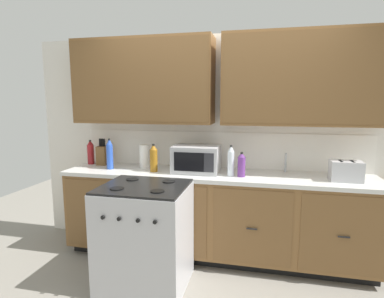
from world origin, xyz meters
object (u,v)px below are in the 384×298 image
(stove_range, at_px, (145,236))
(knife_block, at_px, (103,155))
(paper_towel_roll, at_px, (145,156))
(bottle_clear, at_px, (231,161))
(toaster, at_px, (346,171))
(microwave, at_px, (196,159))
(bottle_amber, at_px, (154,158))
(bottle_blue, at_px, (110,154))
(bottle_red, at_px, (91,152))
(bottle_violet, at_px, (241,165))

(stove_range, distance_m, knife_block, 1.26)
(paper_towel_roll, height_order, bottle_clear, bottle_clear)
(toaster, bearing_deg, microwave, 177.32)
(stove_range, bearing_deg, bottle_clear, 37.22)
(toaster, bearing_deg, stove_range, -162.07)
(stove_range, bearing_deg, toaster, 17.93)
(paper_towel_roll, bearing_deg, knife_block, 174.80)
(toaster, xyz_separation_m, bottle_amber, (-1.89, -0.02, 0.05))
(microwave, relative_size, knife_block, 1.55)
(bottle_blue, bearing_deg, microwave, 4.18)
(microwave, distance_m, bottle_amber, 0.45)
(bottle_blue, bearing_deg, stove_range, -42.67)
(microwave, xyz_separation_m, paper_towel_roll, (-0.61, 0.08, -0.01))
(bottle_red, bearing_deg, knife_block, -3.94)
(microwave, distance_m, knife_block, 1.16)
(stove_range, distance_m, bottle_violet, 1.14)
(bottle_clear, bearing_deg, knife_block, 171.25)
(knife_block, xyz_separation_m, bottle_amber, (0.71, -0.21, 0.03))
(bottle_violet, bearing_deg, bottle_red, 172.02)
(bottle_violet, distance_m, bottle_blue, 1.44)
(knife_block, xyz_separation_m, bottle_blue, (0.19, -0.20, 0.05))
(paper_towel_roll, relative_size, bottle_red, 0.91)
(stove_range, bearing_deg, bottle_red, 141.32)
(microwave, bearing_deg, bottle_blue, -175.82)
(bottle_blue, bearing_deg, paper_towel_roll, 23.61)
(bottle_violet, distance_m, bottle_red, 1.81)
(knife_block, height_order, bottle_violet, knife_block)
(knife_block, distance_m, bottle_violet, 1.65)
(microwave, bearing_deg, paper_towel_roll, 172.37)
(paper_towel_roll, xyz_separation_m, bottle_amber, (0.17, -0.16, 0.01))
(stove_range, xyz_separation_m, bottle_blue, (-0.62, 0.57, 0.63))
(stove_range, distance_m, microwave, 0.95)
(toaster, xyz_separation_m, bottle_red, (-2.76, 0.21, 0.04))
(paper_towel_roll, bearing_deg, bottle_violet, -9.96)
(paper_towel_roll, xyz_separation_m, bottle_violet, (1.09, -0.19, -0.01))
(toaster, distance_m, bottle_blue, 2.40)
(toaster, xyz_separation_m, bottle_blue, (-2.40, -0.00, 0.07))
(paper_towel_roll, height_order, bottle_amber, bottle_amber)
(paper_towel_roll, relative_size, bottle_clear, 0.84)
(bottle_amber, xyz_separation_m, bottle_red, (-0.87, 0.23, -0.00))
(stove_range, height_order, paper_towel_roll, paper_towel_roll)
(bottle_amber, distance_m, bottle_clear, 0.82)
(microwave, distance_m, bottle_red, 1.33)
(toaster, distance_m, bottle_amber, 1.89)
(microwave, xyz_separation_m, bottle_clear, (0.37, -0.10, 0.01))
(toaster, distance_m, bottle_violet, 0.96)
(knife_block, bearing_deg, bottle_violet, -8.39)
(stove_range, distance_m, bottle_clear, 1.08)
(bottle_violet, distance_m, bottle_amber, 0.92)
(microwave, bearing_deg, knife_block, 173.50)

